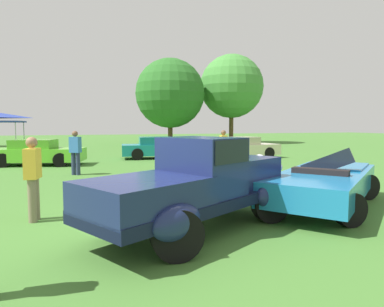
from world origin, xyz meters
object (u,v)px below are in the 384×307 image
show_car_lime (37,153)px  spectator_by_row (223,148)px  spectator_near_truck (75,151)px  neighbor_convertible (325,182)px  show_car_teal (158,148)px  spectator_between_cars (33,176)px  show_car_cream (242,148)px  feature_pickup_truck (198,183)px

show_car_lime → spectator_by_row: 8.80m
spectator_near_truck → show_car_lime: bearing=115.1°
neighbor_convertible → show_car_teal: 12.46m
show_car_lime → show_car_teal: 6.31m
spectator_between_cars → spectator_by_row: same height
show_car_teal → spectator_near_truck: spectator_near_truck is taller
show_car_cream → spectator_near_truck: 9.73m
feature_pickup_truck → spectator_near_truck: bearing=105.7°
show_car_lime → spectator_near_truck: size_ratio=2.64×
neighbor_convertible → show_car_cream: (3.22, 10.93, 0.02)m
show_car_lime → show_car_cream: 10.73m
spectator_near_truck → show_car_teal: bearing=50.7°
spectator_by_row → show_car_teal: bearing=107.8°
neighbor_convertible → spectator_between_cars: (-6.42, 0.72, 0.33)m
show_car_lime → spectator_near_truck: bearing=-64.9°
spectator_by_row → feature_pickup_truck: bearing=-116.1°
spectator_near_truck → spectator_between_cars: 6.39m
show_car_lime → show_car_teal: size_ratio=1.06×
show_car_lime → show_car_cream: bearing=0.2°
feature_pickup_truck → spectator_by_row: 8.74m
show_car_teal → spectator_by_row: (1.74, -5.39, 0.31)m
spectator_near_truck → feature_pickup_truck: bearing=-74.3°
feature_pickup_truck → spectator_by_row: size_ratio=2.67×
spectator_by_row → show_car_cream: bearing=54.1°
show_car_teal → spectator_near_truck: bearing=-129.3°
feature_pickup_truck → neighbor_convertible: (3.48, 0.87, -0.29)m
spectator_between_cars → show_car_lime: bearing=96.1°
feature_pickup_truck → show_car_lime: bearing=108.9°
neighbor_convertible → show_car_cream: bearing=73.6°
neighbor_convertible → show_car_lime: size_ratio=1.04×
feature_pickup_truck → spectator_near_truck: feature_pickup_truck is taller
show_car_cream → feature_pickup_truck: bearing=-119.6°
show_car_cream → spectator_near_truck: size_ratio=2.59×
spectator_near_truck → spectator_between_cars: bearing=-96.3°
show_car_cream → spectator_between_cars: (-9.64, -10.22, 0.31)m
neighbor_convertible → spectator_between_cars: 6.47m
show_car_lime → spectator_by_row: (7.87, -3.92, 0.31)m
show_car_lime → show_car_cream: (10.73, 0.03, 0.00)m
neighbor_convertible → spectator_near_truck: 9.10m
show_car_cream → show_car_lime: bearing=-179.8°
show_car_teal → spectator_between_cars: size_ratio=2.50×
show_car_cream → spectator_between_cars: 14.05m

